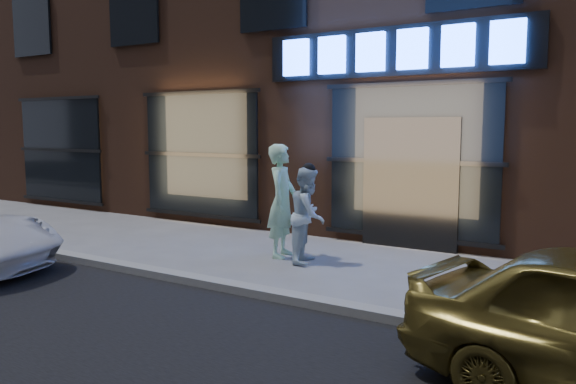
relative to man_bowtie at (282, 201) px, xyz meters
The scene contains 5 objects.
ground 2.85m from the man_bowtie, 52.45° to the right, with size 90.00×90.00×0.00m, color slate.
curb 2.83m from the man_bowtie, 52.45° to the right, with size 60.00×0.25×0.12m, color gray.
storefront_building 7.38m from the man_bowtie, 74.47° to the left, with size 30.20×8.28×10.30m.
man_bowtie is the anchor object (origin of this frame).
man_cap 0.63m from the man_bowtie, 12.27° to the right, with size 0.77×0.60×1.58m, color silver.
Camera 1 is at (3.45, -5.93, 2.23)m, focal length 35.00 mm.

